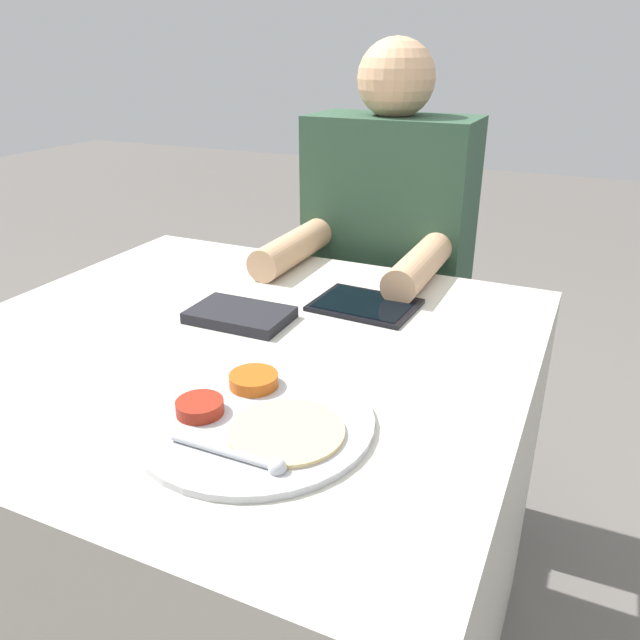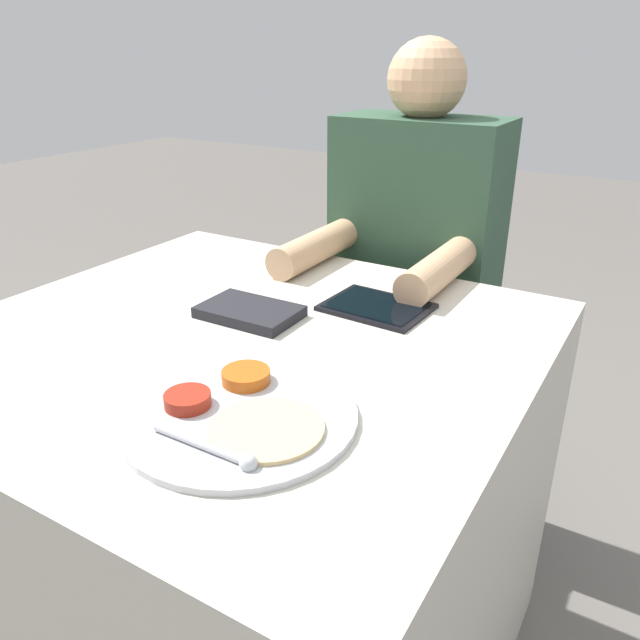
{
  "view_description": "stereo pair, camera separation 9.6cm",
  "coord_description": "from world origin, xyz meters",
  "px_view_note": "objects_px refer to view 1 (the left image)",
  "views": [
    {
      "loc": [
        0.52,
        -0.79,
        1.22
      ],
      "look_at": [
        0.16,
        0.01,
        0.83
      ],
      "focal_mm": 35.0,
      "sensor_mm": 36.0,
      "label": 1
    },
    {
      "loc": [
        0.61,
        -0.74,
        1.22
      ],
      "look_at": [
        0.16,
        0.01,
        0.83
      ],
      "focal_mm": 35.0,
      "sensor_mm": 36.0,
      "label": 2
    }
  ],
  "objects_px": {
    "thali_tray": "(255,418)",
    "person_diner": "(384,315)",
    "red_notebook": "(240,316)",
    "tablet_device": "(365,305)"
  },
  "relations": [
    {
      "from": "thali_tray",
      "to": "person_diner",
      "type": "bearing_deg",
      "value": 97.1
    },
    {
      "from": "thali_tray",
      "to": "red_notebook",
      "type": "relative_size",
      "value": 1.75
    },
    {
      "from": "thali_tray",
      "to": "red_notebook",
      "type": "height_order",
      "value": "thali_tray"
    },
    {
      "from": "red_notebook",
      "to": "thali_tray",
      "type": "bearing_deg",
      "value": -55.43
    },
    {
      "from": "thali_tray",
      "to": "red_notebook",
      "type": "bearing_deg",
      "value": 124.57
    },
    {
      "from": "thali_tray",
      "to": "tablet_device",
      "type": "height_order",
      "value": "thali_tray"
    },
    {
      "from": "thali_tray",
      "to": "tablet_device",
      "type": "xyz_separation_m",
      "value": [
        -0.01,
        0.42,
        -0.0
      ]
    },
    {
      "from": "red_notebook",
      "to": "person_diner",
      "type": "xyz_separation_m",
      "value": [
        0.09,
        0.55,
        -0.2
      ]
    },
    {
      "from": "person_diner",
      "to": "tablet_device",
      "type": "bearing_deg",
      "value": -76.9
    },
    {
      "from": "thali_tray",
      "to": "person_diner",
      "type": "xyz_separation_m",
      "value": [
        -0.1,
        0.82,
        -0.2
      ]
    }
  ]
}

